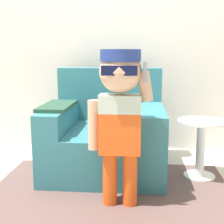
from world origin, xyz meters
The scene contains 6 objects.
ground_plane centered at (0.00, 0.00, 0.00)m, with size 10.00×10.00×0.00m, color beige.
wall_back centered at (0.00, 0.85, 1.30)m, with size 10.00×0.05×2.60m.
armchair centered at (0.11, 0.19, 0.31)m, with size 1.03×1.01×0.90m.
person_child centered at (0.28, -0.53, 0.71)m, with size 0.43×0.32×1.06m.
side_table centered at (0.92, 0.02, 0.30)m, with size 0.40×0.40×0.49m.
rug centered at (0.20, -0.33, 0.00)m, with size 1.84×1.25×0.01m.
Camera 1 is at (0.40, -2.55, 1.03)m, focal length 50.00 mm.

